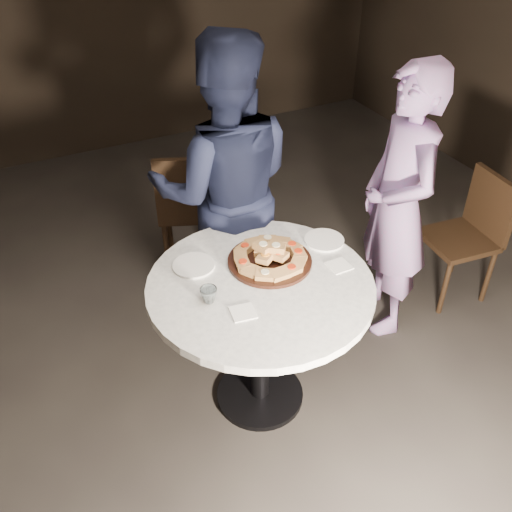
# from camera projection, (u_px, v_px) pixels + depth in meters

# --- Properties ---
(floor) EXTENTS (7.00, 7.00, 0.00)m
(floor) POSITION_uv_depth(u_px,v_px,m) (265.00, 376.00, 3.42)
(floor) COLOR black
(floor) RESTS_ON ground
(table) EXTENTS (1.28, 1.28, 0.85)m
(table) POSITION_uv_depth(u_px,v_px,m) (260.00, 307.00, 2.89)
(table) COLOR black
(table) RESTS_ON ground
(serving_board) EXTENTS (0.54, 0.54, 0.02)m
(serving_board) POSITION_uv_depth(u_px,v_px,m) (270.00, 261.00, 2.92)
(serving_board) COLOR black
(serving_board) RESTS_ON table
(focaccia_pile) EXTENTS (0.39, 0.37, 0.10)m
(focaccia_pile) POSITION_uv_depth(u_px,v_px,m) (270.00, 255.00, 2.90)
(focaccia_pile) COLOR #A57440
(focaccia_pile) RESTS_ON serving_board
(plate_left) EXTENTS (0.26, 0.26, 0.01)m
(plate_left) POSITION_uv_depth(u_px,v_px,m) (194.00, 265.00, 2.90)
(plate_left) COLOR white
(plate_left) RESTS_ON table
(plate_right) EXTENTS (0.25, 0.25, 0.01)m
(plate_right) POSITION_uv_depth(u_px,v_px,m) (324.00, 240.00, 3.08)
(plate_right) COLOR white
(plate_right) RESTS_ON table
(water_glass) EXTENTS (0.10, 0.10, 0.08)m
(water_glass) POSITION_uv_depth(u_px,v_px,m) (209.00, 295.00, 2.67)
(water_glass) COLOR silver
(water_glass) RESTS_ON table
(napkin_near) EXTENTS (0.13, 0.13, 0.01)m
(napkin_near) POSITION_uv_depth(u_px,v_px,m) (243.00, 312.00, 2.62)
(napkin_near) COLOR white
(napkin_near) RESTS_ON table
(napkin_far) EXTENTS (0.11, 0.11, 0.01)m
(napkin_far) POSITION_uv_depth(u_px,v_px,m) (339.00, 266.00, 2.90)
(napkin_far) COLOR white
(napkin_far) RESTS_ON table
(chair_far) EXTENTS (0.59, 0.61, 0.97)m
(chair_far) POSITION_uv_depth(u_px,v_px,m) (191.00, 204.00, 3.95)
(chair_far) COLOR black
(chair_far) RESTS_ON ground
(chair_right) EXTENTS (0.47, 0.45, 0.88)m
(chair_right) POSITION_uv_depth(u_px,v_px,m) (471.00, 229.00, 3.79)
(chair_right) COLOR black
(chair_right) RESTS_ON ground
(diner_navy) EXTENTS (1.10, 0.98, 1.86)m
(diner_navy) POSITION_uv_depth(u_px,v_px,m) (225.00, 190.00, 3.36)
(diner_navy) COLOR black
(diner_navy) RESTS_ON ground
(diner_teal) EXTENTS (0.55, 0.71, 1.72)m
(diner_teal) POSITION_uv_depth(u_px,v_px,m) (398.00, 206.00, 3.35)
(diner_teal) COLOR #856AA4
(diner_teal) RESTS_ON ground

